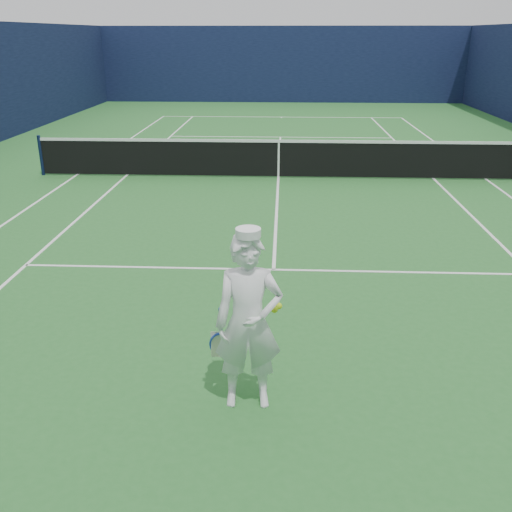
{
  "coord_description": "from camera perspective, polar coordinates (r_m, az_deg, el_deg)",
  "views": [
    {
      "loc": [
        0.13,
        -14.96,
        3.58
      ],
      "look_at": [
        -0.19,
        -8.47,
        1.05
      ],
      "focal_mm": 40.0,
      "sensor_mm": 36.0,
      "label": 1
    }
  ],
  "objects": [
    {
      "name": "ground",
      "position": [
        15.38,
        2.25,
        7.84
      ],
      "size": [
        80.0,
        80.0,
        0.0
      ],
      "primitive_type": "plane",
      "color": "#266629",
      "rests_on": "ground"
    },
    {
      "name": "court_markings",
      "position": [
        15.38,
        2.25,
        7.86
      ],
      "size": [
        11.03,
        23.83,
        0.01
      ],
      "color": "white",
      "rests_on": "ground"
    },
    {
      "name": "tennis_net",
      "position": [
        15.26,
        2.28,
        9.87
      ],
      "size": [
        12.88,
        0.09,
        1.07
      ],
      "color": "#141E4C",
      "rests_on": "ground"
    },
    {
      "name": "windscreen_fence",
      "position": [
        15.04,
        2.36,
        15.27
      ],
      "size": [
        20.12,
        36.12,
        4.0
      ],
      "color": "#0E1636",
      "rests_on": "ground"
    },
    {
      "name": "tennis_player",
      "position": [
        5.66,
        -0.75,
        -6.65
      ],
      "size": [
        0.8,
        0.49,
        1.91
      ],
      "rotation": [
        0.0,
        0.0,
        0.08
      ],
      "color": "white",
      "rests_on": "ground"
    }
  ]
}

